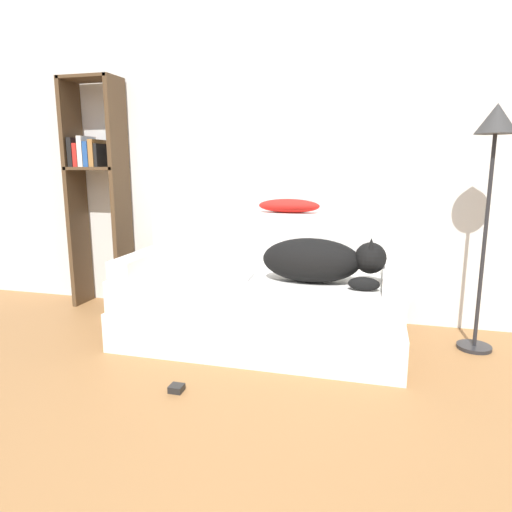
% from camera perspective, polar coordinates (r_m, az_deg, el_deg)
% --- Properties ---
extents(wall_back, '(7.53, 0.06, 2.70)m').
position_cam_1_polar(wall_back, '(3.49, 7.03, 14.30)').
color(wall_back, silver).
rests_on(wall_back, ground_plane).
extents(couch, '(1.82, 0.84, 0.46)m').
position_cam_1_polar(couch, '(3.02, 0.47, -6.80)').
color(couch, silver).
rests_on(couch, ground_plane).
extents(couch_backrest, '(1.78, 0.15, 0.38)m').
position_cam_1_polar(couch_backrest, '(3.25, 2.02, 2.16)').
color(couch_backrest, silver).
rests_on(couch_backrest, couch).
extents(couch_arm_left, '(0.15, 0.65, 0.11)m').
position_cam_1_polar(couch_arm_left, '(3.24, -14.02, -0.60)').
color(couch_arm_left, silver).
rests_on(couch_arm_left, couch).
extents(couch_arm_right, '(0.15, 0.65, 0.11)m').
position_cam_1_polar(couch_arm_right, '(2.85, 16.98, -2.38)').
color(couch_arm_right, silver).
rests_on(couch_arm_right, couch).
extents(dog, '(0.74, 0.30, 0.28)m').
position_cam_1_polar(dog, '(2.79, 7.95, -0.53)').
color(dog, black).
rests_on(dog, couch).
extents(laptop, '(0.32, 0.22, 0.02)m').
position_cam_1_polar(laptop, '(2.92, -3.58, -2.51)').
color(laptop, silver).
rests_on(laptop, couch).
extents(throw_pillow, '(0.43, 0.17, 0.10)m').
position_cam_1_polar(throw_pillow, '(3.22, 4.14, 6.28)').
color(throw_pillow, red).
rests_on(throw_pillow, couch_backrest).
extents(bookshelf, '(0.45, 0.26, 1.83)m').
position_cam_1_polar(bookshelf, '(3.94, -19.40, 8.95)').
color(bookshelf, '#4C3823').
rests_on(bookshelf, ground_plane).
extents(floor_lamp, '(0.24, 0.24, 1.52)m').
position_cam_1_polar(floor_lamp, '(3.10, 27.57, 11.63)').
color(floor_lamp, '#232326').
rests_on(floor_lamp, ground_plane).
extents(power_adapter, '(0.07, 0.07, 0.04)m').
position_cam_1_polar(power_adapter, '(2.52, -9.91, -15.99)').
color(power_adapter, black).
rests_on(power_adapter, ground_plane).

